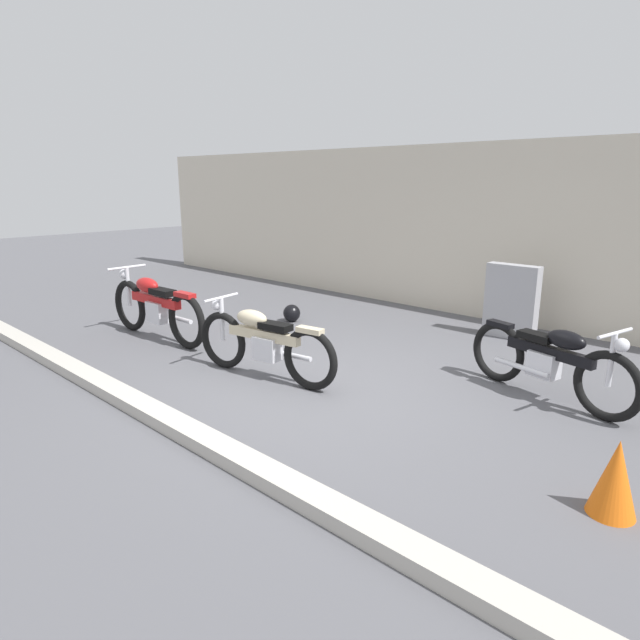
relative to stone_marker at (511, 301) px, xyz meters
The scene contains 9 objects.
ground_plane 3.50m from the stone_marker, 99.45° to the right, with size 40.00×40.00×0.00m, color #56565B.
building_wall 1.38m from the stone_marker, 122.15° to the left, with size 18.00×0.30×2.81m, color beige.
curb_strip 5.06m from the stone_marker, 96.46° to the right, with size 18.00×0.24×0.12m, color #B7B2A8.
stone_marker is the anchor object (origin of this frame).
helmet 3.35m from the stone_marker, 152.52° to the right, with size 0.28×0.28×0.28m, color black.
traffic_cone 4.40m from the stone_marker, 56.75° to the right, with size 0.32×0.32×0.55m, color orange.
motorcycle_black 2.34m from the stone_marker, 56.26° to the right, with size 1.92×0.69×0.88m.
motorcycle_cream 3.79m from the stone_marker, 110.65° to the right, with size 1.97×0.61×0.89m.
motorcycle_red 5.09m from the stone_marker, 136.02° to the right, with size 2.20×0.61×0.98m.
Camera 1 is at (3.76, -4.01, 2.22)m, focal length 30.44 mm.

